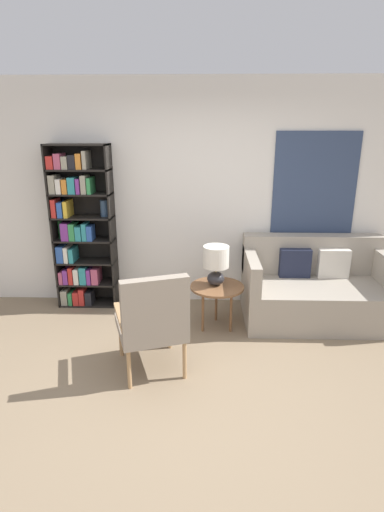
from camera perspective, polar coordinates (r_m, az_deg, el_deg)
name	(u,v)px	position (r m, az deg, el deg)	size (l,w,h in m)	color
ground_plane	(185,398)	(3.51, -0.94, -19.68)	(14.00, 14.00, 0.00)	#847056
wall_back	(195,196)	(4.87, 0.47, 8.60)	(6.40, 0.08, 2.70)	white
bookshelf	(79,229)	(5.00, -15.87, 3.70)	(0.72, 0.30, 1.97)	black
armchair	(153,319)	(3.53, -5.64, -8.90)	(0.74, 0.77, 0.98)	tan
couch	(315,290)	(4.87, 17.20, -4.65)	(1.64, 0.94, 0.92)	#9E9384
side_table	(217,290)	(4.37, 3.60, -4.82)	(0.59, 0.59, 0.50)	brown
table_lamp	(216,262)	(4.29, 3.45, -0.81)	(0.28, 0.28, 0.44)	#2D2D33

